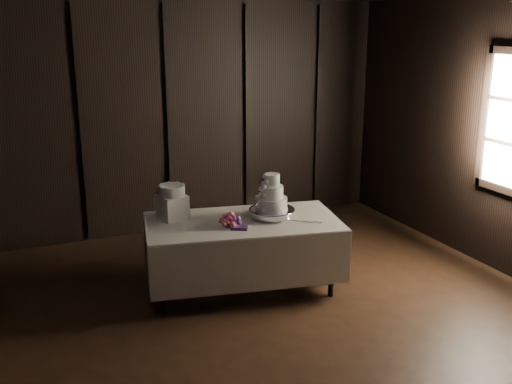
% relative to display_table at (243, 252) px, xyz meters
% --- Properties ---
extents(room, '(6.08, 7.08, 3.08)m').
position_rel_display_table_xyz_m(room, '(-0.16, -1.37, 1.08)').
color(room, black).
rests_on(room, ground).
extents(display_table, '(2.15, 1.40, 0.76)m').
position_rel_display_table_xyz_m(display_table, '(0.00, 0.00, 0.00)').
color(display_table, white).
rests_on(display_table, ground).
extents(cake_stand, '(0.63, 0.63, 0.09)m').
position_rel_display_table_xyz_m(cake_stand, '(0.32, -0.02, 0.39)').
color(cake_stand, silver).
rests_on(cake_stand, display_table).
extents(wedding_cake, '(0.36, 0.32, 0.38)m').
position_rel_display_table_xyz_m(wedding_cake, '(0.29, -0.04, 0.58)').
color(wedding_cake, white).
rests_on(wedding_cake, cake_stand).
extents(bouquet, '(0.42, 0.46, 0.18)m').
position_rel_display_table_xyz_m(bouquet, '(-0.18, -0.11, 0.40)').
color(bouquet, pink).
rests_on(bouquet, display_table).
extents(box_pedestal, '(0.32, 0.32, 0.25)m').
position_rel_display_table_xyz_m(box_pedestal, '(-0.64, 0.36, 0.47)').
color(box_pedestal, white).
rests_on(box_pedestal, display_table).
extents(small_cake, '(0.32, 0.32, 0.11)m').
position_rel_display_table_xyz_m(small_cake, '(-0.64, 0.36, 0.65)').
color(small_cake, white).
rests_on(small_cake, box_pedestal).
extents(cake_knife, '(0.30, 0.26, 0.01)m').
position_rel_display_table_xyz_m(cake_knife, '(0.52, -0.27, 0.35)').
color(cake_knife, silver).
rests_on(cake_knife, display_table).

